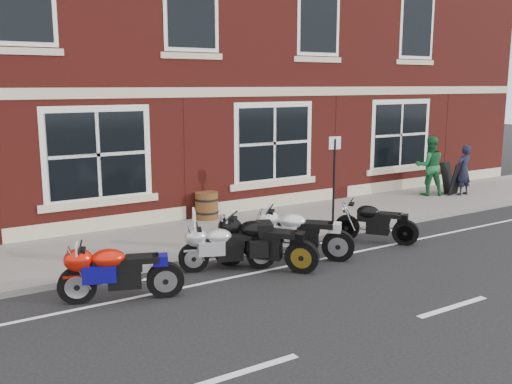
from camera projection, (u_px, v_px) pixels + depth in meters
ground at (335, 260)px, 11.86m from camera, size 80.00×80.00×0.00m
sidewalk at (258, 227)px, 14.34m from camera, size 30.00×3.00×0.12m
kerb at (295, 242)px, 13.03m from camera, size 30.00×0.16×0.12m
pub_building at (140, 13)px, 19.46m from camera, size 24.00×12.00×12.00m
moto_touring_silver at (224, 245)px, 11.14m from camera, size 1.83×0.84×1.27m
moto_sport_red at (119, 270)px, 9.57m from camera, size 1.99×0.86×0.94m
moto_sport_black at (263, 241)px, 11.22m from camera, size 1.47×1.79×0.98m
moto_sport_silver at (300, 232)px, 11.89m from camera, size 1.63×1.66×0.99m
moto_naked_black at (374, 221)px, 13.14m from camera, size 1.25×1.63×0.87m
pedestrian_left at (464, 170)px, 18.08m from camera, size 0.60×0.41×1.59m
pedestrian_right at (430, 166)px, 18.05m from camera, size 1.14×1.06×1.87m
a_board_sign at (452, 178)px, 18.24m from camera, size 0.69×0.54×1.03m
barrel_planter at (207, 205)px, 14.95m from camera, size 0.64×0.64×0.71m
parking_sign at (334, 174)px, 14.15m from camera, size 0.31×0.09×2.22m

